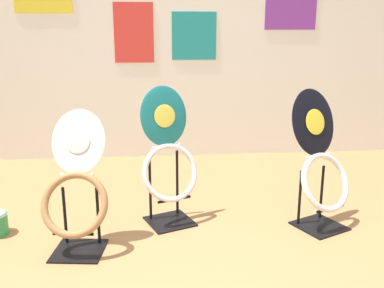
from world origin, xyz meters
name	(u,v)px	position (x,y,z in m)	size (l,w,h in m)	color
wall_back	(168,23)	(0.00, 2.42, 1.30)	(8.00, 0.07, 2.60)	silver
toilet_seat_display_teal_sax	(168,157)	(-0.07, 0.82, 0.44)	(0.41, 0.36, 0.90)	black
toilet_seat_display_jazz_black	(320,162)	(0.88, 0.68, 0.43)	(0.46, 0.44, 0.88)	black
toilet_seat_display_white_plain	(76,190)	(-0.60, 0.49, 0.36)	(0.40, 0.38, 0.80)	black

